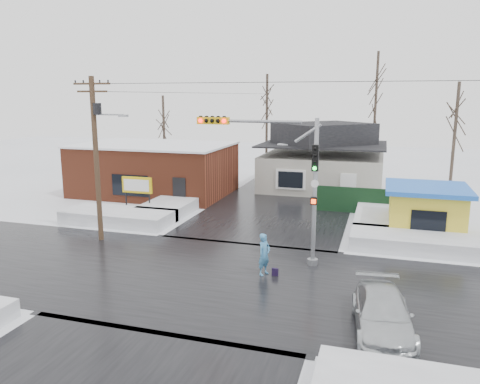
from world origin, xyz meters
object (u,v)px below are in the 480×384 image
(car, at_px, (382,314))
(kiosk, at_px, (426,210))
(marquee_sign, at_px, (137,186))
(utility_pole, at_px, (97,150))
(pedestrian, at_px, (264,255))
(traffic_signal, at_px, (282,170))

(car, bearing_deg, kiosk, 73.52)
(marquee_sign, height_order, kiosk, kiosk)
(marquee_sign, relative_size, car, 0.55)
(utility_pole, height_order, kiosk, utility_pole)
(car, bearing_deg, pedestrian, 136.07)
(pedestrian, relative_size, car, 0.41)
(traffic_signal, distance_m, utility_pole, 10.39)
(kiosk, bearing_deg, car, -99.98)
(marquee_sign, distance_m, pedestrian, 13.93)
(utility_pole, height_order, pedestrian, utility_pole)
(traffic_signal, relative_size, pedestrian, 3.65)
(utility_pole, height_order, marquee_sign, utility_pole)
(traffic_signal, distance_m, pedestrian, 4.05)
(marquee_sign, relative_size, kiosk, 0.55)
(kiosk, bearing_deg, utility_pole, -159.56)
(traffic_signal, height_order, kiosk, traffic_signal)
(traffic_signal, bearing_deg, marquee_sign, 150.28)
(kiosk, bearing_deg, marquee_sign, -178.45)
(marquee_sign, relative_size, pedestrian, 1.33)
(traffic_signal, bearing_deg, pedestrian, -100.73)
(marquee_sign, height_order, car, marquee_sign)
(car, bearing_deg, marquee_sign, 136.26)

